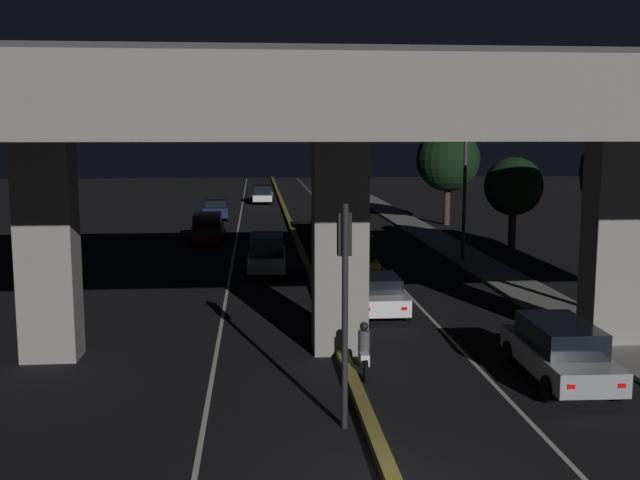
{
  "coord_description": "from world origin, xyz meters",
  "views": [
    {
      "loc": [
        -2.48,
        -12.94,
        6.52
      ],
      "look_at": [
        0.59,
        22.56,
        1.46
      ],
      "focal_mm": 42.0,
      "sensor_mm": 36.0,
      "label": 1
    }
  ],
  "objects_px": {
    "car_dark_blue_third_oncoming": "(216,210)",
    "car_dark_red_second_oncoming": "(208,227)",
    "street_lamp": "(456,178)",
    "pedestrian_on_sidewalk": "(602,305)",
    "car_taxi_yellow_third": "(354,254)",
    "car_silver_lead_oncoming": "(267,253)",
    "traffic_light_left_of_median": "(345,276)",
    "car_silver_lead": "(559,350)",
    "car_white_second": "(375,293)",
    "car_white_fourth_oncoming": "(263,194)",
    "car_taxi_yellow_fourth": "(333,237)",
    "motorcycle_white_filtering_near": "(364,352)",
    "car_black_fifth": "(326,220)"
  },
  "relations": [
    {
      "from": "motorcycle_white_filtering_near",
      "to": "car_taxi_yellow_third",
      "type": "bearing_deg",
      "value": -3.04
    },
    {
      "from": "car_taxi_yellow_third",
      "to": "car_dark_blue_third_oncoming",
      "type": "distance_m",
      "value": 25.16
    },
    {
      "from": "car_taxi_yellow_fourth",
      "to": "motorcycle_white_filtering_near",
      "type": "xyz_separation_m",
      "value": [
        -1.39,
        -21.48,
        -0.18
      ]
    },
    {
      "from": "car_taxi_yellow_third",
      "to": "car_dark_red_second_oncoming",
      "type": "distance_m",
      "value": 14.0
    },
    {
      "from": "traffic_light_left_of_median",
      "to": "car_black_fifth",
      "type": "xyz_separation_m",
      "value": [
        2.6,
        31.6,
        -2.4
      ]
    },
    {
      "from": "traffic_light_left_of_median",
      "to": "car_taxi_yellow_third",
      "type": "relative_size",
      "value": 1.04
    },
    {
      "from": "car_silver_lead",
      "to": "car_taxi_yellow_third",
      "type": "xyz_separation_m",
      "value": [
        -3.49,
        15.0,
        0.23
      ]
    },
    {
      "from": "car_silver_lead",
      "to": "car_white_second",
      "type": "height_order",
      "value": "car_silver_lead"
    },
    {
      "from": "car_taxi_yellow_fourth",
      "to": "car_silver_lead_oncoming",
      "type": "xyz_separation_m",
      "value": [
        -3.77,
        -6.39,
        0.18
      ]
    },
    {
      "from": "car_silver_lead",
      "to": "pedestrian_on_sidewalk",
      "type": "distance_m",
      "value": 5.48
    },
    {
      "from": "car_dark_blue_third_oncoming",
      "to": "pedestrian_on_sidewalk",
      "type": "height_order",
      "value": "pedestrian_on_sidewalk"
    },
    {
      "from": "car_silver_lead_oncoming",
      "to": "car_dark_red_second_oncoming",
      "type": "distance_m",
      "value": 11.33
    },
    {
      "from": "street_lamp",
      "to": "car_silver_lead_oncoming",
      "type": "bearing_deg",
      "value": -165.69
    },
    {
      "from": "street_lamp",
      "to": "car_white_fourth_oncoming",
      "type": "relative_size",
      "value": 1.57
    },
    {
      "from": "car_silver_lead",
      "to": "car_white_fourth_oncoming",
      "type": "distance_m",
      "value": 52.6
    },
    {
      "from": "car_silver_lead",
      "to": "car_silver_lead_oncoming",
      "type": "xyz_separation_m",
      "value": [
        -7.47,
        16.07,
        0.14
      ]
    },
    {
      "from": "car_silver_lead_oncoming",
      "to": "car_dark_blue_third_oncoming",
      "type": "height_order",
      "value": "car_silver_lead_oncoming"
    },
    {
      "from": "street_lamp",
      "to": "car_silver_lead",
      "type": "relative_size",
      "value": 1.48
    },
    {
      "from": "car_silver_lead_oncoming",
      "to": "pedestrian_on_sidewalk",
      "type": "height_order",
      "value": "car_silver_lead_oncoming"
    },
    {
      "from": "street_lamp",
      "to": "traffic_light_left_of_median",
      "type": "bearing_deg",
      "value": -111.25
    },
    {
      "from": "car_dark_blue_third_oncoming",
      "to": "street_lamp",
      "type": "bearing_deg",
      "value": 31.04
    },
    {
      "from": "car_dark_blue_third_oncoming",
      "to": "car_dark_red_second_oncoming",
      "type": "bearing_deg",
      "value": -1.14
    },
    {
      "from": "street_lamp",
      "to": "car_taxi_yellow_third",
      "type": "relative_size",
      "value": 1.47
    },
    {
      "from": "car_black_fifth",
      "to": "car_silver_lead_oncoming",
      "type": "bearing_deg",
      "value": 163.73
    },
    {
      "from": "car_white_fourth_oncoming",
      "to": "pedestrian_on_sidewalk",
      "type": "xyz_separation_m",
      "value": [
        10.51,
        -47.69,
        0.04
      ]
    },
    {
      "from": "car_silver_lead_oncoming",
      "to": "traffic_light_left_of_median",
      "type": "bearing_deg",
      "value": 6.3
    },
    {
      "from": "car_silver_lead",
      "to": "pedestrian_on_sidewalk",
      "type": "xyz_separation_m",
      "value": [
        3.25,
        4.41,
        0.13
      ]
    },
    {
      "from": "traffic_light_left_of_median",
      "to": "car_taxi_yellow_fourth",
      "type": "height_order",
      "value": "traffic_light_left_of_median"
    },
    {
      "from": "car_silver_lead",
      "to": "car_black_fifth",
      "type": "distance_m",
      "value": 29.19
    },
    {
      "from": "car_silver_lead_oncoming",
      "to": "motorcycle_white_filtering_near",
      "type": "relative_size",
      "value": 2.14
    },
    {
      "from": "car_dark_red_second_oncoming",
      "to": "motorcycle_white_filtering_near",
      "type": "relative_size",
      "value": 2.4
    },
    {
      "from": "car_silver_lead_oncoming",
      "to": "car_black_fifth",
      "type": "bearing_deg",
      "value": 164.72
    },
    {
      "from": "street_lamp",
      "to": "car_white_second",
      "type": "bearing_deg",
      "value": -118.99
    },
    {
      "from": "car_silver_lead_oncoming",
      "to": "pedestrian_on_sidewalk",
      "type": "relative_size",
      "value": 2.44
    },
    {
      "from": "street_lamp",
      "to": "car_taxi_yellow_third",
      "type": "height_order",
      "value": "street_lamp"
    },
    {
      "from": "car_taxi_yellow_fourth",
      "to": "car_white_fourth_oncoming",
      "type": "relative_size",
      "value": 1.05
    },
    {
      "from": "car_taxi_yellow_third",
      "to": "car_dark_red_second_oncoming",
      "type": "height_order",
      "value": "car_taxi_yellow_third"
    },
    {
      "from": "car_dark_blue_third_oncoming",
      "to": "pedestrian_on_sidewalk",
      "type": "bearing_deg",
      "value": 20.69
    },
    {
      "from": "street_lamp",
      "to": "car_dark_red_second_oncoming",
      "type": "height_order",
      "value": "street_lamp"
    },
    {
      "from": "car_taxi_yellow_third",
      "to": "street_lamp",
      "type": "bearing_deg",
      "value": -57.07
    },
    {
      "from": "traffic_light_left_of_median",
      "to": "pedestrian_on_sidewalk",
      "type": "relative_size",
      "value": 3.0
    },
    {
      "from": "street_lamp",
      "to": "car_dark_red_second_oncoming",
      "type": "distance_m",
      "value": 15.87
    },
    {
      "from": "car_silver_lead",
      "to": "car_silver_lead_oncoming",
      "type": "bearing_deg",
      "value": 26.67
    },
    {
      "from": "traffic_light_left_of_median",
      "to": "motorcycle_white_filtering_near",
      "type": "height_order",
      "value": "traffic_light_left_of_median"
    },
    {
      "from": "car_white_second",
      "to": "car_silver_lead_oncoming",
      "type": "relative_size",
      "value": 1.08
    },
    {
      "from": "street_lamp",
      "to": "pedestrian_on_sidewalk",
      "type": "relative_size",
      "value": 4.22
    },
    {
      "from": "street_lamp",
      "to": "car_white_fourth_oncoming",
      "type": "xyz_separation_m",
      "value": [
        -9.41,
        33.58,
        -3.37
      ]
    },
    {
      "from": "traffic_light_left_of_median",
      "to": "car_silver_lead_oncoming",
      "type": "xyz_separation_m",
      "value": [
        -1.41,
        18.68,
        -2.45
      ]
    },
    {
      "from": "pedestrian_on_sidewalk",
      "to": "car_silver_lead_oncoming",
      "type": "bearing_deg",
      "value": 132.61
    },
    {
      "from": "car_taxi_yellow_third",
      "to": "car_white_fourth_oncoming",
      "type": "bearing_deg",
      "value": 6.75
    }
  ]
}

